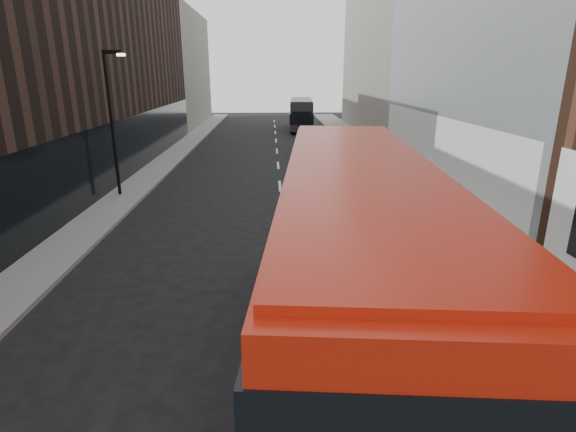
{
  "coord_description": "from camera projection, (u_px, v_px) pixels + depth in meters",
  "views": [
    {
      "loc": [
        -0.48,
        -4.72,
        6.1
      ],
      "look_at": [
        -0.05,
        6.57,
        2.5
      ],
      "focal_mm": 28.0,
      "sensor_mm": 36.0,
      "label": 1
    }
  ],
  "objects": [
    {
      "name": "building_victorian",
      "position": [
        386.0,
        37.0,
        45.73
      ],
      "size": [
        6.5,
        24.0,
        21.0
      ],
      "color": "slate",
      "rests_on": "ground"
    },
    {
      "name": "car_a",
      "position": [
        320.0,
        172.0,
        25.25
      ],
      "size": [
        2.34,
        4.68,
        1.53
      ],
      "primitive_type": "imported",
      "rotation": [
        0.0,
        0.0,
        0.12
      ],
      "color": "black",
      "rests_on": "ground"
    },
    {
      "name": "building_left_mid",
      "position": [
        117.0,
        60.0,
        32.38
      ],
      "size": [
        5.0,
        24.0,
        14.0
      ],
      "primitive_type": "cube",
      "color": "black",
      "rests_on": "ground"
    },
    {
      "name": "sidewalk_right",
      "position": [
        389.0,
        166.0,
        30.41
      ],
      "size": [
        3.0,
        80.0,
        0.15
      ],
      "primitive_type": "cube",
      "color": "slate",
      "rests_on": "ground"
    },
    {
      "name": "red_bus",
      "position": [
        354.0,
        264.0,
        8.74
      ],
      "size": [
        3.73,
        11.6,
        4.61
      ],
      "rotation": [
        0.0,
        0.0,
        -0.09
      ],
      "color": "#A4190A",
      "rests_on": "ground"
    },
    {
      "name": "sidewalk_left",
      "position": [
        158.0,
        168.0,
        29.85
      ],
      "size": [
        2.0,
        80.0,
        0.15
      ],
      "primitive_type": "cube",
      "color": "slate",
      "rests_on": "ground"
    },
    {
      "name": "car_b",
      "position": [
        335.0,
        156.0,
        31.06
      ],
      "size": [
        1.63,
        3.97,
        1.28
      ],
      "primitive_type": "imported",
      "rotation": [
        0.0,
        0.0,
        -0.07
      ],
      "color": "gray",
      "rests_on": "ground"
    },
    {
      "name": "street_lamp",
      "position": [
        112.0,
        114.0,
        21.93
      ],
      "size": [
        1.06,
        0.22,
        7.0
      ],
      "color": "black",
      "rests_on": "sidewalk_left"
    },
    {
      "name": "grey_bus",
      "position": [
        301.0,
        114.0,
        50.15
      ],
      "size": [
        3.04,
        10.51,
        3.36
      ],
      "rotation": [
        0.0,
        0.0,
        -0.06
      ],
      "color": "black",
      "rests_on": "ground"
    },
    {
      "name": "car_c",
      "position": [
        305.0,
        146.0,
        35.3
      ],
      "size": [
        2.12,
        4.51,
        1.27
      ],
      "primitive_type": "imported",
      "rotation": [
        0.0,
        0.0,
        -0.08
      ],
      "color": "black",
      "rests_on": "ground"
    },
    {
      "name": "building_left_far",
      "position": [
        178.0,
        70.0,
        53.48
      ],
      "size": [
        5.0,
        20.0,
        13.0
      ],
      "primitive_type": "cube",
      "color": "slate",
      "rests_on": "ground"
    }
  ]
}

